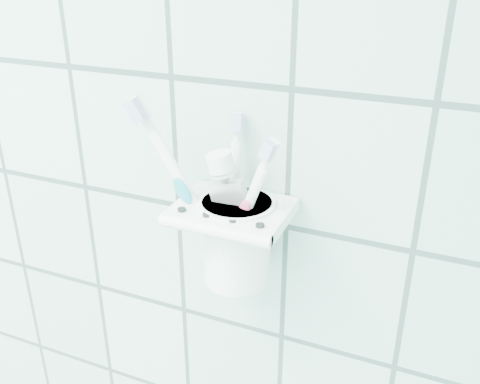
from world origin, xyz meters
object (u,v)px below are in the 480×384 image
object	(u,v)px
holder_bracket	(233,212)
cup	(237,238)
toothbrush_orange	(222,196)
toothbrush_blue	(230,198)
toothpaste_tube	(250,205)
toothbrush_pink	(234,184)

from	to	relation	value
holder_bracket	cup	bearing A→B (deg)	52.46
cup	toothbrush_orange	world-z (taller)	toothbrush_orange
toothbrush_blue	holder_bracket	bearing A→B (deg)	-53.37
toothbrush_blue	toothbrush_orange	size ratio (longest dim) A/B	0.99
toothpaste_tube	toothbrush_orange	bearing A→B (deg)	-175.88
cup	toothpaste_tube	xyz separation A→B (m)	(0.01, 0.00, 0.04)
toothbrush_orange	holder_bracket	bearing A→B (deg)	-0.41
toothbrush_pink	toothpaste_tube	xyz separation A→B (m)	(0.01, 0.01, -0.03)
toothbrush_pink	toothpaste_tube	size ratio (longest dim) A/B	1.40
cup	holder_bracket	bearing A→B (deg)	-127.54
cup	toothpaste_tube	distance (m)	0.04
holder_bracket	toothbrush_blue	bearing A→B (deg)	137.98
holder_bracket	toothbrush_pink	xyz separation A→B (m)	(0.00, -0.01, 0.04)
toothbrush_pink	toothbrush_orange	bearing A→B (deg)	153.63
cup	toothbrush_blue	size ratio (longest dim) A/B	0.55
toothbrush_orange	toothpaste_tube	world-z (taller)	toothbrush_orange
holder_bracket	toothpaste_tube	world-z (taller)	toothpaste_tube
toothbrush_blue	toothbrush_pink	bearing A→B (deg)	-60.08
toothbrush_pink	toothbrush_blue	bearing A→B (deg)	133.49
holder_bracket	toothbrush_pink	size ratio (longest dim) A/B	0.56
toothpaste_tube	toothbrush_blue	bearing A→B (deg)	-174.51
toothbrush_orange	toothpaste_tube	size ratio (longest dim) A/B	1.15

